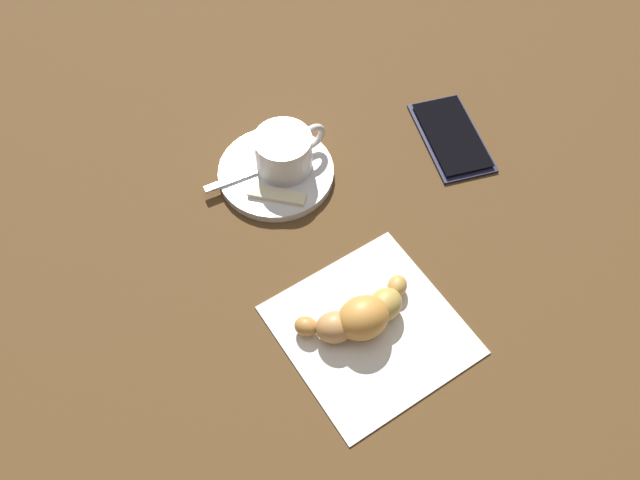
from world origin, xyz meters
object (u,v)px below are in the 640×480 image
object	(u,v)px
espresso_cup	(285,152)
croissant	(361,316)
saucer	(276,173)
sugar_packet	(277,195)
napkin	(371,329)
cell_phone	(452,136)
teaspoon	(273,164)

from	to	relation	value
espresso_cup	croissant	bearing A→B (deg)	-19.46
saucer	sugar_packet	world-z (taller)	sugar_packet
napkin	cell_phone	xyz separation A→B (m)	(-0.12, 0.26, 0.00)
cell_phone	napkin	bearing A→B (deg)	-64.29
napkin	croissant	xyz separation A→B (m)	(-0.01, -0.00, 0.02)
espresso_cup	teaspoon	world-z (taller)	espresso_cup
cell_phone	saucer	bearing A→B (deg)	-116.11
teaspoon	napkin	xyz separation A→B (m)	(0.23, -0.06, -0.01)
espresso_cup	napkin	size ratio (longest dim) A/B	0.52
sugar_packet	cell_phone	world-z (taller)	sugar_packet
saucer	croissant	xyz separation A→B (m)	(0.21, -0.06, 0.02)
sugar_packet	cell_phone	xyz separation A→B (m)	(0.07, 0.23, -0.01)
espresso_cup	cell_phone	bearing A→B (deg)	62.69
saucer	napkin	size ratio (longest dim) A/B	0.78
saucer	espresso_cup	size ratio (longest dim) A/B	1.50
espresso_cup	napkin	world-z (taller)	espresso_cup
sugar_packet	cell_phone	bearing A→B (deg)	37.12
saucer	croissant	bearing A→B (deg)	-15.96
teaspoon	sugar_packet	xyz separation A→B (m)	(0.04, -0.03, 0.00)
teaspoon	sugar_packet	distance (m)	0.05
espresso_cup	sugar_packet	bearing A→B (deg)	-51.67
cell_phone	croissant	bearing A→B (deg)	-66.71
saucer	napkin	distance (m)	0.23
sugar_packet	saucer	bearing A→B (deg)	106.30
saucer	sugar_packet	xyz separation A→B (m)	(0.03, -0.02, 0.01)
teaspoon	croissant	size ratio (longest dim) A/B	0.97
saucer	espresso_cup	world-z (taller)	espresso_cup
espresso_cup	sugar_packet	world-z (taller)	espresso_cup
sugar_packet	croissant	size ratio (longest dim) A/B	0.50
espresso_cup	cell_phone	distance (m)	0.21
saucer	napkin	xyz separation A→B (m)	(0.22, -0.06, -0.00)
napkin	cell_phone	bearing A→B (deg)	115.71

